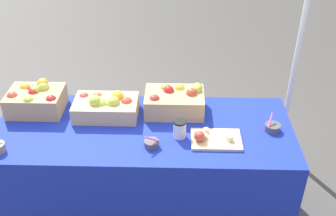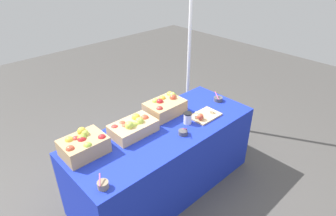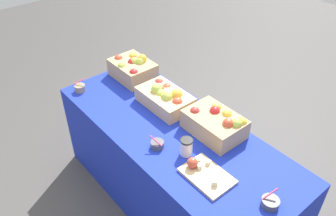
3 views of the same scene
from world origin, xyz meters
name	(u,v)px [view 1 (image 1 of 3)]	position (x,y,z in m)	size (l,w,h in m)	color
ground_plane	(147,209)	(0.00, 0.00, 0.00)	(10.00, 10.00, 0.00)	#474442
table	(145,171)	(0.00, 0.00, 0.37)	(1.90, 0.76, 0.74)	#192DB7
apple_crate_left	(36,99)	(-0.73, 0.18, 0.83)	(0.36, 0.27, 0.20)	tan
apple_crate_middle	(106,106)	(-0.26, 0.14, 0.81)	(0.42, 0.26, 0.16)	tan
apple_crate_right	(175,101)	(0.20, 0.20, 0.82)	(0.39, 0.27, 0.18)	tan
cutting_board_front	(213,139)	(0.43, -0.13, 0.76)	(0.30, 0.21, 0.08)	#D1B284
sample_bowl_mid	(152,143)	(0.06, -0.19, 0.76)	(0.09, 0.09, 0.10)	#4C4C51
sample_bowl_far	(272,127)	(0.81, -0.01, 0.76)	(0.10, 0.10, 0.10)	#4C4C51
coffee_cup	(180,129)	(0.23, -0.09, 0.80)	(0.08, 0.08, 0.12)	silver
tent_pole	(302,28)	(1.12, 0.73, 1.13)	(0.04, 0.04, 2.25)	white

